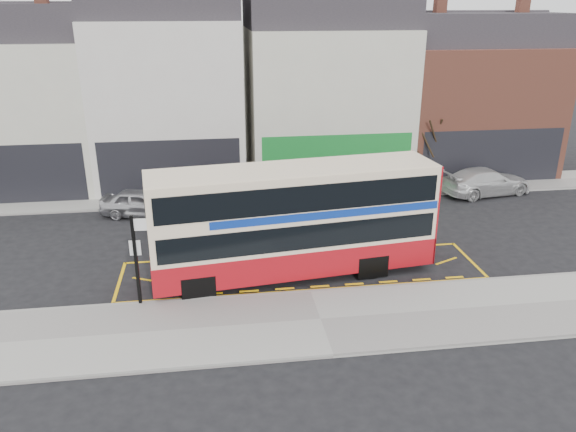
{
  "coord_description": "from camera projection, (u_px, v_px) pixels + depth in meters",
  "views": [
    {
      "loc": [
        -3.28,
        -18.04,
        9.98
      ],
      "look_at": [
        -0.49,
        2.0,
        2.17
      ],
      "focal_mm": 35.0,
      "sensor_mm": 36.0,
      "label": 1
    }
  ],
  "objects": [
    {
      "name": "terrace_far_left",
      "position": [
        23.0,
        99.0,
        31.06
      ],
      "size": [
        8.0,
        8.01,
        10.8
      ],
      "color": "beige",
      "rests_on": "ground"
    },
    {
      "name": "car_white",
      "position": [
        486.0,
        181.0,
        30.58
      ],
      "size": [
        5.28,
        2.93,
        1.45
      ],
      "primitive_type": "imported",
      "rotation": [
        0.0,
        0.0,
        1.76
      ],
      "color": "silver",
      "rests_on": "ground"
    },
    {
      "name": "ground",
      "position": [
        309.0,
        289.0,
        20.68
      ],
      "size": [
        120.0,
        120.0,
        0.0
      ],
      "primitive_type": "plane",
      "color": "black",
      "rests_on": "ground"
    },
    {
      "name": "street_tree_right",
      "position": [
        427.0,
        126.0,
        31.17
      ],
      "size": [
        2.32,
        2.32,
        5.01
      ],
      "color": "#312315",
      "rests_on": "ground"
    },
    {
      "name": "road_markings",
      "position": [
        302.0,
        270.0,
        22.16
      ],
      "size": [
        14.0,
        3.4,
        0.01
      ],
      "primitive_type": null,
      "color": "yellow",
      "rests_on": "ground"
    },
    {
      "name": "far_pavement",
      "position": [
        274.0,
        193.0,
        30.82
      ],
      "size": [
        50.0,
        3.0,
        0.15
      ],
      "primitive_type": "cube",
      "color": "#9C9A94",
      "rests_on": "ground"
    },
    {
      "name": "pavement",
      "position": [
        320.0,
        321.0,
        18.53
      ],
      "size": [
        40.0,
        4.0,
        0.15
      ],
      "primitive_type": "cube",
      "color": "#9C9A94",
      "rests_on": "ground"
    },
    {
      "name": "terrace_left",
      "position": [
        169.0,
        87.0,
        31.91
      ],
      "size": [
        8.0,
        8.01,
        11.8
      ],
      "color": "silver",
      "rests_on": "ground"
    },
    {
      "name": "car_grey",
      "position": [
        220.0,
        200.0,
        27.66
      ],
      "size": [
        4.57,
        1.8,
        1.48
      ],
      "primitive_type": "imported",
      "rotation": [
        0.0,
        0.0,
        1.52
      ],
      "color": "#3B3E42",
      "rests_on": "ground"
    },
    {
      "name": "terrace_green_shop",
      "position": [
        324.0,
        89.0,
        33.16
      ],
      "size": [
        9.0,
        8.01,
        11.3
      ],
      "color": "beige",
      "rests_on": "ground"
    },
    {
      "name": "bus_stop_post",
      "position": [
        137.0,
        252.0,
        18.81
      ],
      "size": [
        0.8,
        0.14,
        3.25
      ],
      "rotation": [
        0.0,
        0.0,
        -0.05
      ],
      "color": "black",
      "rests_on": "pavement"
    },
    {
      "name": "car_silver",
      "position": [
        142.0,
        203.0,
        27.46
      ],
      "size": [
        4.26,
        2.52,
        1.36
      ],
      "primitive_type": "imported",
      "rotation": [
        0.0,
        0.0,
        1.33
      ],
      "color": "#B1B1B6",
      "rests_on": "ground"
    },
    {
      "name": "kerb",
      "position": [
        310.0,
        293.0,
        20.31
      ],
      "size": [
        40.0,
        0.15,
        0.15
      ],
      "primitive_type": "cube",
      "color": "gray",
      "rests_on": "ground"
    },
    {
      "name": "terrace_right",
      "position": [
        468.0,
        94.0,
        34.49
      ],
      "size": [
        9.0,
        8.01,
        10.3
      ],
      "color": "#98503C",
      "rests_on": "ground"
    },
    {
      "name": "double_decker_bus",
      "position": [
        295.0,
        220.0,
        21.07
      ],
      "size": [
        10.94,
        3.74,
        4.28
      ],
      "rotation": [
        0.0,
        0.0,
        0.12
      ],
      "color": "beige",
      "rests_on": "ground"
    }
  ]
}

